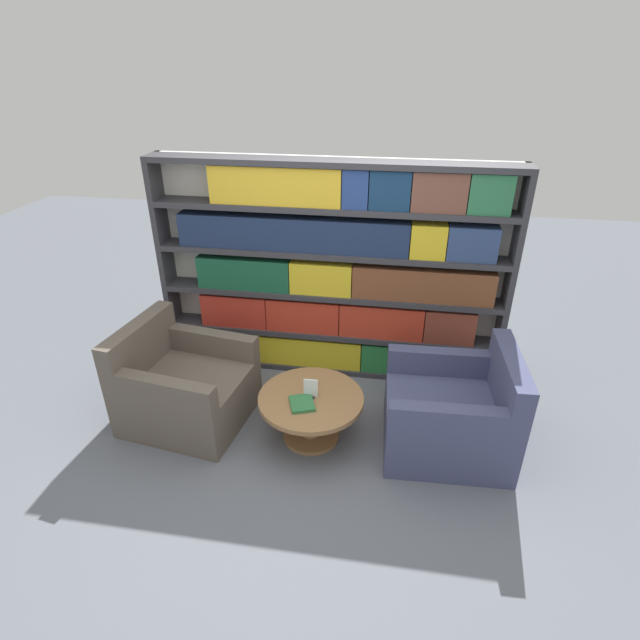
# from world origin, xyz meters

# --- Properties ---
(ground_plane) EXTENTS (14.00, 14.00, 0.00)m
(ground_plane) POSITION_xyz_m (0.00, 0.00, 0.00)
(ground_plane) COLOR slate
(bookshelf) EXTENTS (3.17, 0.30, 2.01)m
(bookshelf) POSITION_xyz_m (0.05, 1.32, 0.99)
(bookshelf) COLOR silver
(bookshelf) RESTS_ON ground_plane
(armchair_left) EXTENTS (1.06, 1.00, 0.85)m
(armchair_left) POSITION_xyz_m (-1.09, 0.35, 0.29)
(armchair_left) COLOR brown
(armchair_left) RESTS_ON ground_plane
(armchair_right) EXTENTS (0.98, 0.91, 0.85)m
(armchair_right) POSITION_xyz_m (1.11, 0.35, 0.29)
(armchair_right) COLOR #42476B
(armchair_right) RESTS_ON ground_plane
(coffee_table) EXTENTS (0.83, 0.83, 0.40)m
(coffee_table) POSITION_xyz_m (0.01, 0.26, 0.29)
(coffee_table) COLOR olive
(coffee_table) RESTS_ON ground_plane
(table_sign) EXTENTS (0.11, 0.06, 0.16)m
(table_sign) POSITION_xyz_m (0.01, 0.26, 0.47)
(table_sign) COLOR black
(table_sign) RESTS_ON coffee_table
(stray_book) EXTENTS (0.24, 0.25, 0.03)m
(stray_book) POSITION_xyz_m (-0.04, 0.15, 0.42)
(stray_book) COLOR #2D703D
(stray_book) RESTS_ON coffee_table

